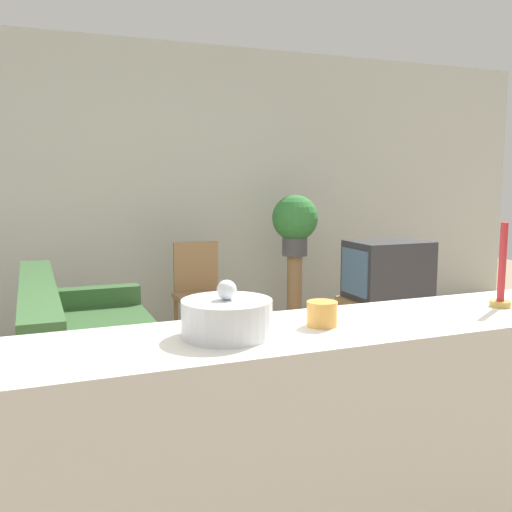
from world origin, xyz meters
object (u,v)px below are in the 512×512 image
wooden_chair (200,289)px  decorative_bowl (227,317)px  potted_plant (295,221)px  couch (91,366)px  television (387,270)px

wooden_chair → decorative_bowl: bearing=-104.8°
decorative_bowl → potted_plant: bearing=61.5°
wooden_chair → potted_plant: potted_plant is taller
couch → television: 2.55m
couch → decorative_bowl: 2.17m
potted_plant → decorative_bowl: size_ratio=2.27×
potted_plant → wooden_chair: bearing=-172.1°
couch → potted_plant: 2.50m
television → wooden_chair: size_ratio=0.75×
decorative_bowl → couch: bearing=95.2°
decorative_bowl → television: bearing=48.0°
potted_plant → decorative_bowl: 3.80m
couch → decorative_bowl: bearing=-84.8°
couch → potted_plant: bearing=33.4°
wooden_chair → potted_plant: 1.11m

